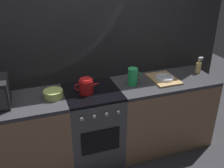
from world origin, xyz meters
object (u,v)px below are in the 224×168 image
at_px(stove_unit, 93,126).
at_px(pitcher, 133,76).
at_px(kettle, 86,86).
at_px(spray_bottle, 199,67).
at_px(dish_pile, 164,78).
at_px(mixing_bowl, 53,94).

xyz_separation_m(stove_unit, pitcher, (0.48, 0.01, 0.55)).
xyz_separation_m(kettle, spray_bottle, (1.47, 0.08, -0.00)).
bearing_deg(dish_pile, stove_unit, -179.54).
height_order(kettle, dish_pile, kettle).
bearing_deg(spray_bottle, stove_unit, -177.45).
xyz_separation_m(stove_unit, kettle, (-0.06, -0.02, 0.53)).
xyz_separation_m(kettle, pitcher, (0.55, 0.03, 0.02)).
distance_m(pitcher, dish_pile, 0.41).
distance_m(kettle, spray_bottle, 1.47).
distance_m(kettle, dish_pile, 0.95).
distance_m(mixing_bowl, dish_pile, 1.30).
distance_m(kettle, pitcher, 0.55).
relative_size(stove_unit, dish_pile, 2.25).
relative_size(stove_unit, kettle, 3.16).
distance_m(mixing_bowl, spray_bottle, 1.82).
distance_m(pitcher, spray_bottle, 0.92).
relative_size(kettle, mixing_bowl, 1.42).
distance_m(stove_unit, pitcher, 0.73).
distance_m(dish_pile, spray_bottle, 0.53).
bearing_deg(spray_bottle, dish_pile, -173.92).
xyz_separation_m(mixing_bowl, spray_bottle, (1.82, 0.07, 0.04)).
bearing_deg(mixing_bowl, kettle, -2.30).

